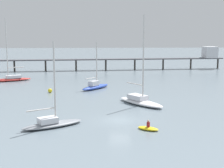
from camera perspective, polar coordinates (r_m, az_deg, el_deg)
The scene contains 8 objects.
ground_plane at distance 39.70m, azimuth 1.41°, elevation -6.45°, with size 400.00×400.00×0.00m, color slate.
pier at distance 95.51m, azimuth 6.83°, elevation 4.85°, with size 70.57×8.89×6.63m.
sailboat_blue at distance 61.59m, azimuth -2.99°, elevation -0.28°, with size 6.03×7.01×9.10m.
sailboat_gray at distance 37.45m, azimuth -10.63°, elevation -6.64°, with size 7.26×5.40×9.68m.
sailboat_red at distance 75.15m, azimuth -17.50°, elevation 1.06°, with size 9.13×5.54×13.92m.
sailboat_white at distance 48.46m, azimuth 5.01°, elevation -2.80°, with size 7.12×8.72×13.22m.
dinghy_yellow at distance 35.99m, azimuth 6.43°, elevation -7.78°, with size 2.63×2.26×1.14m.
mooring_buoy_outer at distance 58.81m, azimuth -10.93°, elevation -1.16°, with size 0.76×0.76×0.76m, color yellow.
Camera 1 is at (-2.92, -38.16, 10.55)m, focal length 51.56 mm.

